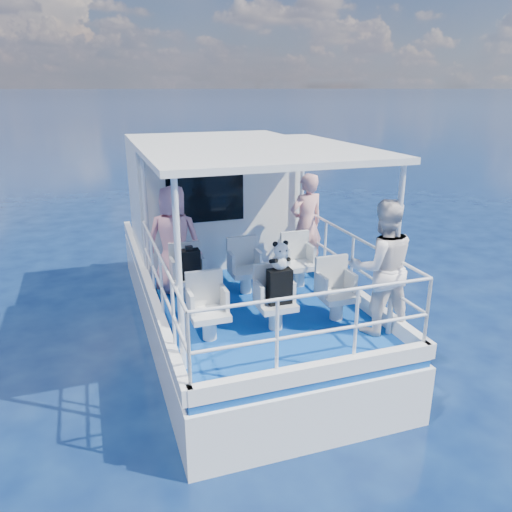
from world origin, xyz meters
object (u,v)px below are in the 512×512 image
Objects in this scene: passenger_stbd_aft at (382,267)px; panda at (280,255)px; passenger_port_fwd at (174,240)px; backpack_center at (279,286)px.

panda is at bearing -10.24° from passenger_stbd_aft.
backpack_center is (1.06, -1.73, -0.23)m from passenger_port_fwd.
passenger_port_fwd is 0.95× the size of passenger_stbd_aft.
backpack_center is 1.24× the size of panda.
passenger_stbd_aft reaches higher than backpack_center.
passenger_stbd_aft is 3.81× the size of backpack_center.
passenger_port_fwd is 2.03m from panda.
passenger_stbd_aft is (2.27, -2.16, 0.04)m from passenger_port_fwd.
panda is (0.01, 0.01, 0.42)m from backpack_center.
passenger_stbd_aft is at bearing -20.34° from panda.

